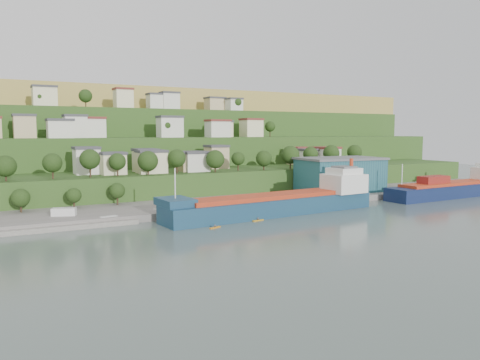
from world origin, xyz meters
TOP-DOWN VIEW (x-y plane):
  - ground at (0.00, 0.00)m, footprint 500.00×500.00m
  - quay at (20.00, 28.00)m, footprint 220.00×26.00m
  - pebble_beach at (-55.00, 22.00)m, footprint 40.00×18.00m
  - hillside at (-0.01, 168.68)m, footprint 360.00×210.55m
  - cargo_ship_near at (6.50, 8.29)m, footprint 69.92×15.64m
  - cargo_ship_far at (86.22, 8.59)m, footprint 61.22×11.55m
  - warehouse at (47.27, 29.36)m, footprint 32.36×21.31m
  - caravan at (-52.15, 24.05)m, footprint 6.66×4.59m
  - dinghy at (-41.98, 16.94)m, footprint 4.72×2.36m
  - kayak_orange at (-19.38, -1.08)m, footprint 3.46×1.79m
  - kayak_yellow at (-4.82, 2.04)m, footprint 3.68×1.16m

SIDE VIEW (x-z plane):
  - ground at x=0.00m, z-range 0.00..0.00m
  - quay at x=20.00m, z-range -2.00..2.00m
  - pebble_beach at x=-55.00m, z-range -1.20..1.20m
  - hillside at x=-0.01m, z-range -47.92..48.08m
  - kayak_orange at x=-19.38m, z-range -0.18..0.69m
  - kayak_yellow at x=-4.82m, z-range -0.19..0.72m
  - dinghy at x=-41.98m, z-range 1.20..2.10m
  - cargo_ship_far at x=86.22m, z-range -5.67..10.90m
  - caravan at x=-52.15m, z-range 1.20..4.07m
  - cargo_ship_near at x=6.50m, z-range -6.06..11.75m
  - warehouse at x=47.27m, z-range 2.03..14.83m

